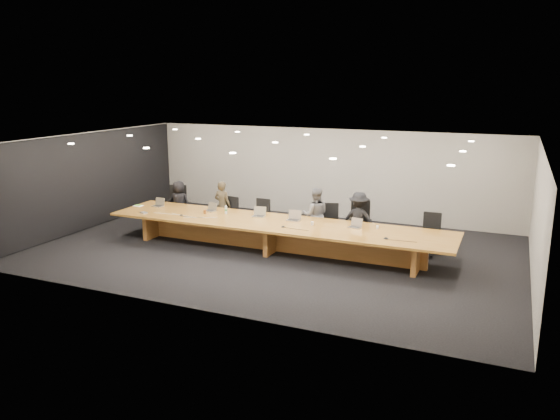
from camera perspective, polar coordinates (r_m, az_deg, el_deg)
The scene contains 29 objects.
ground at distance 14.05m, azimuth -0.49°, elevation -4.23°, with size 12.00×12.00×0.00m, color black.
back_wall at distance 17.36m, azimuth 4.86°, elevation 3.86°, with size 12.00×0.02×2.80m, color #BDB7AC.
left_wall_panel at distance 16.95m, azimuth -19.22°, elevation 2.84°, with size 0.08×7.84×2.74m, color black.
conference_table at distance 13.90m, azimuth -0.49°, elevation -2.18°, with size 9.00×1.80×0.75m.
chair_far_left at distance 16.68m, azimuth -10.79°, elevation 0.49°, with size 0.62×0.62×1.21m, color black, non-canonical shape.
chair_left at distance 15.78m, azimuth -5.43°, elevation -0.42°, with size 0.51×0.51×1.01m, color black, non-canonical shape.
chair_mid_left at distance 15.31m, azimuth -2.14°, elevation -0.75°, with size 0.53×0.53×1.03m, color black, non-canonical shape.
chair_mid_right at distance 14.72m, azimuth 5.25°, elevation -1.34°, with size 0.53×0.53×1.05m, color black, non-canonical shape.
chair_right at distance 14.44m, azimuth 8.30°, elevation -1.41°, with size 0.61×0.61×1.20m, color black, non-canonical shape.
chair_far_right at distance 14.11m, azimuth 15.42°, elevation -2.40°, with size 0.54×0.54×1.06m, color black, non-canonical shape.
person_a at distance 16.57m, azimuth -10.48°, elevation 0.69°, with size 0.66×0.43×1.36m, color black.
person_b at distance 15.89m, azimuth -6.03°, elevation 0.46°, with size 0.53×0.35×1.44m, color #332B1C.
person_c at distance 14.65m, azimuth 3.71°, elevation -0.52°, with size 0.72×0.56×1.48m, color #5A5A5C.
person_d at distance 14.30m, azimuth 8.23°, elevation -1.02°, with size 0.94×0.54×1.46m, color black.
laptop_a at distance 15.93m, azimuth -12.69°, elevation 0.80°, with size 0.32×0.23×0.25m, color #B7AA8C, non-canonical shape.
laptop_b at distance 15.11m, azimuth -7.33°, elevation 0.32°, with size 0.30×0.22×0.23m, color tan, non-canonical shape.
laptop_c at distance 14.37m, azimuth -2.25°, elevation -0.19°, with size 0.33×0.24×0.26m, color #B6AC8B, non-canonical shape.
laptop_d at distance 13.96m, azimuth 1.39°, elevation -0.59°, with size 0.34×0.25×0.27m, color tan, non-canonical shape.
laptop_e at distance 13.41m, azimuth 7.83°, elevation -1.36°, with size 0.30×0.21×0.23m, color tan, non-canonical shape.
water_bottle at distance 14.75m, azimuth -5.68°, elevation 0.01°, with size 0.07×0.07×0.21m, color silver.
amber_mug at distance 14.86m, azimuth -7.86°, elevation -0.18°, with size 0.08×0.08×0.10m, color brown.
paper_cup_near at distance 13.55m, azimuth 3.39°, elevation -1.42°, with size 0.08×0.08×0.09m, color silver.
paper_cup_far at distance 13.41m, azimuth 10.13°, elevation -1.79°, with size 0.07×0.07×0.08m, color white.
notepad at distance 16.14m, azimuth -14.59°, elevation 0.43°, with size 0.25×0.20×0.01m, color white.
lime_gadget at distance 16.14m, azimuth -14.60°, elevation 0.50°, with size 0.15×0.08×0.02m, color #62BD32.
av_box at distance 15.23m, azimuth -14.07°, elevation -0.27°, with size 0.18×0.14×0.03m, color #ADAEB2.
mic_left at distance 14.76m, azimuth -10.27°, elevation -0.51°, with size 0.10×0.10×0.03m, color black.
mic_center at distance 13.36m, azimuth 0.33°, elevation -1.74°, with size 0.11×0.11×0.03m, color black.
mic_right at distance 12.63m, azimuth 11.01°, elevation -2.88°, with size 0.12×0.12×0.03m, color black.
Camera 1 is at (5.42, -12.25, 4.23)m, focal length 35.00 mm.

